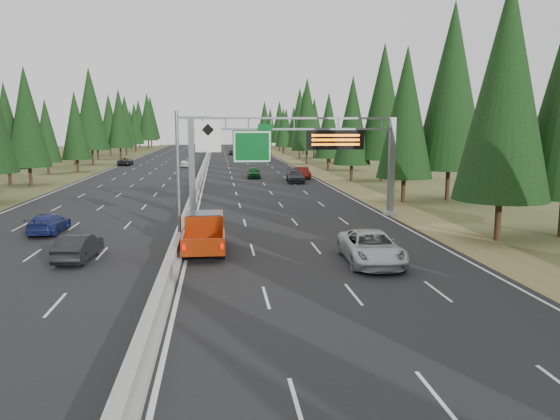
{
  "coord_description": "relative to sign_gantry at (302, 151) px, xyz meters",
  "views": [
    {
      "loc": [
        2.33,
        -7.47,
        7.18
      ],
      "look_at": [
        5.47,
        20.0,
        2.93
      ],
      "focal_mm": 35.0,
      "sensor_mm": 36.0,
      "label": 1
    }
  ],
  "objects": [
    {
      "name": "silver_minivan",
      "position": [
        1.33,
        -15.2,
        -4.36
      ],
      "size": [
        2.99,
        6.06,
        1.66
      ],
      "primitive_type": "imported",
      "rotation": [
        0.0,
        0.0,
        -0.04
      ],
      "color": "#BABBBF",
      "rests_on": "road"
    },
    {
      "name": "car_onc_white",
      "position": [
        -12.34,
        53.98,
        -4.55
      ],
      "size": [
        1.62,
        3.82,
        1.29
      ],
      "primitive_type": "imported",
      "rotation": [
        0.0,
        0.0,
        3.17
      ],
      "color": "silver",
      "rests_on": "road"
    },
    {
      "name": "shoulder_left",
      "position": [
        -26.72,
        45.12,
        -5.24
      ],
      "size": [
        3.6,
        260.0,
        0.06
      ],
      "primitive_type": "cube",
      "color": "#3B4620",
      "rests_on": "ground"
    },
    {
      "name": "hov_sign_pole",
      "position": [
        -8.33,
        -9.92,
        -0.54
      ],
      "size": [
        2.8,
        0.5,
        8.0
      ],
      "color": "slate",
      "rests_on": "road"
    },
    {
      "name": "car_onc_blue",
      "position": [
        -17.91,
        -4.88,
        -4.52
      ],
      "size": [
        1.99,
        4.67,
        1.34
      ],
      "primitive_type": "imported",
      "rotation": [
        0.0,
        0.0,
        3.12
      ],
      "color": "navy",
      "rests_on": "road"
    },
    {
      "name": "tree_row_left",
      "position": [
        -30.42,
        41.28,
        3.9
      ],
      "size": [
        11.48,
        239.49,
        18.43
      ],
      "color": "black",
      "rests_on": "ground"
    },
    {
      "name": "car_ahead_far",
      "position": [
        -2.91,
        95.02,
        -4.53
      ],
      "size": [
        1.86,
        4.0,
        1.33
      ],
      "primitive_type": "imported",
      "rotation": [
        0.0,
        0.0,
        -0.08
      ],
      "color": "black",
      "rests_on": "road"
    },
    {
      "name": "car_onc_near",
      "position": [
        -14.07,
        -12.82,
        -4.48
      ],
      "size": [
        1.82,
        4.43,
        1.43
      ],
      "primitive_type": "imported",
      "rotation": [
        0.0,
        0.0,
        3.07
      ],
      "color": "black",
      "rests_on": "road"
    },
    {
      "name": "car_ahead_dkred",
      "position": [
        4.88,
        31.45,
        -4.41
      ],
      "size": [
        1.85,
        4.77,
        1.55
      ],
      "primitive_type": "imported",
      "rotation": [
        0.0,
        0.0,
        0.04
      ],
      "color": "#5F120D",
      "rests_on": "road"
    },
    {
      "name": "road",
      "position": [
        -8.92,
        45.12,
        -5.23
      ],
      "size": [
        32.0,
        260.0,
        0.08
      ],
      "primitive_type": "cube",
      "color": "black",
      "rests_on": "ground"
    },
    {
      "name": "tree_row_right",
      "position": [
        13.37,
        27.86,
        3.78
      ],
      "size": [
        11.82,
        237.79,
        18.89
      ],
      "color": "black",
      "rests_on": "ground"
    },
    {
      "name": "car_onc_far",
      "position": [
        -23.42,
        60.51,
        -4.5
      ],
      "size": [
        2.36,
        5.01,
        1.38
      ],
      "primitive_type": "imported",
      "rotation": [
        0.0,
        0.0,
        3.13
      ],
      "color": "black",
      "rests_on": "road"
    },
    {
      "name": "shoulder_right",
      "position": [
        8.88,
        45.12,
        -5.24
      ],
      "size": [
        3.6,
        260.0,
        0.06
      ],
      "primitive_type": "cube",
      "color": "olive",
      "rests_on": "ground"
    },
    {
      "name": "car_ahead_green",
      "position": [
        -1.62,
        33.11,
        -4.44
      ],
      "size": [
        1.92,
        4.47,
        1.51
      ],
      "primitive_type": "imported",
      "rotation": [
        0.0,
        0.0,
        -0.03
      ],
      "color": "#13531E",
      "rests_on": "road"
    },
    {
      "name": "sign_gantry",
      "position": [
        0.0,
        0.0,
        0.0
      ],
      "size": [
        16.75,
        0.98,
        7.8
      ],
      "color": "slate",
      "rests_on": "road"
    },
    {
      "name": "car_ahead_white",
      "position": [
        0.01,
        89.36,
        -4.39
      ],
      "size": [
        3.11,
        5.92,
        1.59
      ],
      "primitive_type": "imported",
      "rotation": [
        0.0,
        0.0,
        0.08
      ],
      "color": "silver",
      "rests_on": "road"
    },
    {
      "name": "car_ahead_dkgrey",
      "position": [
        3.23,
        26.34,
        -4.41
      ],
      "size": [
        2.52,
        5.49,
        1.55
      ],
      "primitive_type": "imported",
      "rotation": [
        0.0,
        0.0,
        -0.06
      ],
      "color": "black",
      "rests_on": "road"
    },
    {
      "name": "red_pickup",
      "position": [
        -7.42,
        -11.0,
        -4.03
      ],
      "size": [
        2.29,
        6.4,
        2.09
      ],
      "color": "black",
      "rests_on": "road"
    },
    {
      "name": "median_barrier",
      "position": [
        -8.92,
        45.12,
        -4.85
      ],
      "size": [
        0.7,
        260.0,
        0.85
      ],
      "color": "gray",
      "rests_on": "road"
    }
  ]
}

